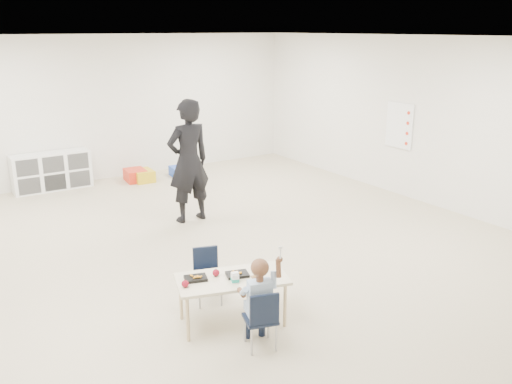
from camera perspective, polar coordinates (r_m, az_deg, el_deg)
room at (r=7.01m, az=-3.74°, el=4.43°), size 9.00×9.02×2.80m
table at (r=5.62m, az=-2.52°, el=-11.27°), size 1.22×0.85×0.51m
chair_near at (r=5.21m, az=0.46°, el=-13.10°), size 0.36×0.35×0.61m
chair_far at (r=6.00m, az=-5.07°, el=-8.89°), size 0.36×0.35×0.61m
child at (r=5.13m, az=0.46°, el=-11.41°), size 0.51×0.51×0.96m
lunch_tray_near at (r=5.54m, az=-1.99°, el=-8.67°), size 0.26×0.22×0.03m
lunch_tray_far at (r=5.49m, az=-6.37°, el=-9.02°), size 0.26×0.22×0.03m
milk_carton at (r=5.39m, az=-2.23°, el=-8.99°), size 0.09×0.09×0.10m
bread_roll at (r=5.49m, az=0.20°, el=-8.70°), size 0.09×0.09×0.07m
apple_near at (r=5.54m, az=-4.24°, el=-8.47°), size 0.07×0.07×0.07m
apple_far at (r=5.34m, az=-7.47°, el=-9.56°), size 0.07×0.07×0.07m
cubby_shelf at (r=10.78m, az=-20.70°, el=2.06°), size 1.40×0.40×0.70m
rules_poster at (r=9.99m, az=14.85°, el=6.78°), size 0.02×0.60×0.80m
adult at (r=8.35m, az=-7.12°, el=3.23°), size 0.72×0.49×1.91m
bin_red at (r=10.96m, az=-12.58°, el=1.74°), size 0.42×0.51×0.23m
bin_yellow at (r=10.91m, az=-11.81°, el=1.70°), size 0.38×0.48×0.23m
bin_blue at (r=11.17m, az=-8.11°, el=2.16°), size 0.34×0.42×0.19m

